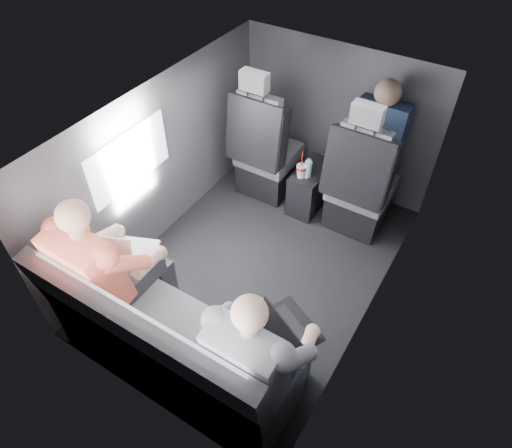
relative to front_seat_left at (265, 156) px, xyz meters
The scene contains 19 objects.
floor 1.03m from the front_seat_left, 61.81° to the right, with size 2.60×2.60×0.00m, color black.
ceiling 1.34m from the front_seat_left, 61.81° to the right, with size 2.60×2.60×0.00m, color #B2B2AD.
panel_left 0.99m from the front_seat_left, 118.19° to the right, with size 0.02×2.60×1.35m, color #56565B.
panel_right 1.61m from the front_seat_left, 31.88° to the right, with size 0.02×2.60×1.35m, color #56565B.
panel_front 0.70m from the front_seat_left, 45.65° to the left, with size 1.80×0.02×1.35m, color #56565B.
panel_back 2.20m from the front_seat_left, 78.12° to the right, with size 1.80×0.02×1.35m, color #56565B.
side_window 1.32m from the front_seat_left, 110.67° to the right, with size 0.02×0.75×0.42m, color white.
seatbelt 1.00m from the front_seat_left, 10.68° to the right, with size 0.05×0.01×0.65m, color black.
front_seat_left is the anchor object (origin of this frame).
front_seat_right 0.90m from the front_seat_left, ahead, with size 0.52×0.58×1.26m.
center_console 0.49m from the front_seat_left, ahead, with size 0.24×0.48×0.41m.
rear_bench 1.96m from the front_seat_left, 76.69° to the right, with size 1.60×0.57×0.92m.
soda_cup 0.43m from the front_seat_left, 13.86° to the right, with size 0.09×0.09×0.26m.
water_bottle 0.47m from the front_seat_left, ahead, with size 0.06×0.06×0.18m.
laptop_white 1.70m from the front_seat_left, 92.88° to the right, with size 0.44×0.47×0.27m.
laptop_black 1.96m from the front_seat_left, 55.83° to the right, with size 0.42×0.45×0.25m.
passenger_rear_left 1.82m from the front_seat_left, 91.52° to the right, with size 0.52×0.64×1.26m.
passenger_rear_right 2.10m from the front_seat_left, 59.77° to the right, with size 0.49×0.61×1.21m.
passenger_front_right 0.99m from the front_seat_left, 16.15° to the left, with size 0.40×0.40×0.82m.
Camera 1 is at (1.24, -2.04, 2.81)m, focal length 32.00 mm.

